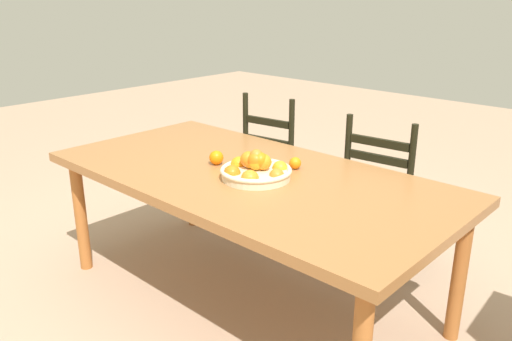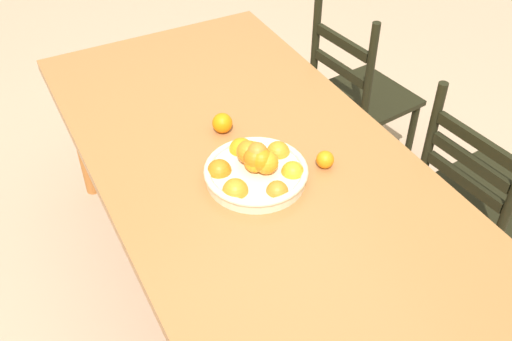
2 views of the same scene
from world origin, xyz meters
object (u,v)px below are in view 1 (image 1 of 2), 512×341
Objects in this scene: chair_near_window at (279,167)px; chair_by_cabinet at (385,195)px; orange_loose_0 at (216,158)px; orange_loose_1 at (295,163)px; dining_table at (248,184)px; fruit_bowl at (256,169)px.

chair_near_window reaches higher than chair_by_cabinet.
orange_loose_1 is at bearing 33.01° from orange_loose_0.
dining_table is 0.91m from chair_by_cabinet.
dining_table is 6.02× the size of fruit_bowl.
chair_by_cabinet is at bearing 57.85° from orange_loose_0.
fruit_bowl reaches higher than orange_loose_1.
dining_table is 2.19× the size of chair_near_window.
fruit_bowl is 0.29m from orange_loose_0.
chair_near_window reaches higher than orange_loose_1.
chair_near_window is 12.76× the size of orange_loose_0.
chair_by_cabinet is 0.95m from fruit_bowl.
orange_loose_1 reaches higher than dining_table.
orange_loose_0 is at bearing -174.13° from dining_table.
fruit_bowl reaches higher than dining_table.
chair_near_window is 0.82m from chair_by_cabinet.
chair_by_cabinet reaches higher than orange_loose_1.
chair_near_window is at bearing -5.88° from chair_by_cabinet.
dining_table is at bearing 5.87° from orange_loose_0.
fruit_bowl is 0.24m from orange_loose_1.
dining_table is 2.23× the size of chair_by_cabinet.
dining_table is 0.23m from orange_loose_0.
fruit_bowl is 5.63× the size of orange_loose_1.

